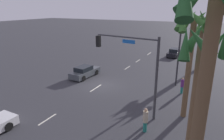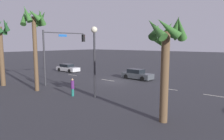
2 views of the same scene
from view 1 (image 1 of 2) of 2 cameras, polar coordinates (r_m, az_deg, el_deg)
name	(u,v)px [view 1 (image 1 of 2)]	position (r m, az deg, el deg)	size (l,w,h in m)	color
ground_plane	(101,85)	(23.06, -3.04, -4.13)	(220.00, 220.00, 0.00)	#333338
lane_stripe_0	(149,54)	(39.01, 10.41, 4.56)	(2.26, 0.14, 0.01)	silver
lane_stripe_1	(138,61)	(33.43, 7.33, 2.58)	(1.89, 0.14, 0.01)	silver
lane_stripe_2	(127,68)	(29.42, 4.33, 0.64)	(1.89, 0.14, 0.01)	silver
lane_stripe_3	(96,88)	(22.13, -4.56, -5.08)	(2.21, 0.14, 0.01)	silver
lane_stripe_4	(47,119)	(17.08, -17.70, -13.09)	(1.89, 0.14, 0.01)	silver
car_0	(85,72)	(25.62, -7.67, -0.51)	(4.48, 1.97, 1.40)	#474C51
car_2	(174,53)	(37.84, 17.06, 4.66)	(4.32, 1.88, 1.37)	black
traffic_signal	(134,61)	(15.79, 6.18, 2.51)	(1.09, 5.78, 6.44)	#38383D
streetlamp	(179,46)	(22.74, 18.44, 6.38)	(0.56, 0.56, 6.39)	#2D2D33
pedestrian_0	(182,85)	(21.65, 19.14, -4.04)	(0.40, 0.40, 1.68)	#1E7266
pedestrian_1	(145,119)	(14.64, 9.35, -13.57)	(0.37, 0.37, 1.81)	#1E7266
palm_tree_0	(200,73)	(10.51, 23.56, -0.73)	(2.39, 2.39, 7.97)	brown
palm_tree_1	(202,36)	(29.84, 23.88, 8.77)	(2.34, 2.55, 6.61)	brown
palm_tree_2	(192,34)	(15.68, 21.58, 9.38)	(2.62, 2.73, 8.63)	brown
palm_tree_3	(206,53)	(7.31, 24.94, 4.36)	(2.66, 2.74, 9.92)	brown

